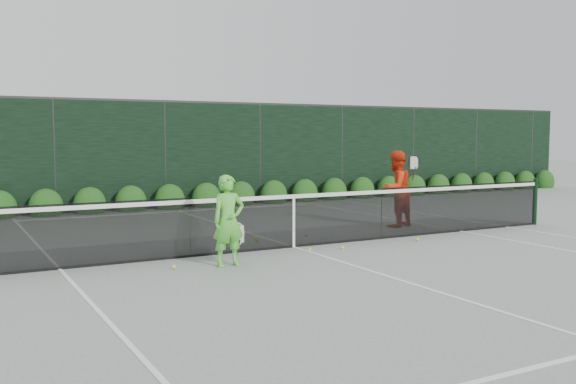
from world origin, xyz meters
TOP-DOWN VIEW (x-y plane):
  - ground at (0.00, 0.00)m, footprint 80.00×80.00m
  - tennis_net at (-0.02, 0.00)m, footprint 12.90×0.10m
  - player_woman at (-1.72, -0.99)m, footprint 0.61×0.35m
  - player_man at (3.34, 1.26)m, footprint 0.99×0.86m
  - court_lines at (0.00, 0.00)m, footprint 11.03×23.83m
  - windscreen_fence at (0.00, -2.71)m, footprint 32.00×21.07m
  - hedge_row at (-0.00, 7.15)m, footprint 31.66×0.65m
  - tennis_balls at (0.13, 0.07)m, footprint 5.09×1.99m

SIDE VIEW (x-z plane):
  - ground at x=0.00m, z-range 0.00..0.00m
  - court_lines at x=0.00m, z-range 0.00..0.01m
  - tennis_balls at x=0.13m, z-range 0.00..0.07m
  - hedge_row at x=0.00m, z-range -0.23..0.70m
  - tennis_net at x=-0.02m, z-range 0.00..1.07m
  - player_woman at x=-1.72m, z-range 0.00..1.44m
  - player_man at x=3.34m, z-range 0.00..1.72m
  - windscreen_fence at x=0.00m, z-range -0.02..3.04m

